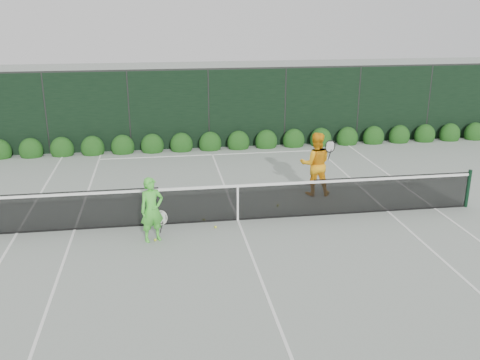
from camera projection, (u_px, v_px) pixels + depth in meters
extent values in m
plane|color=gray|center=(238.00, 220.00, 13.90)|extent=(80.00, 80.00, 0.00)
cylinder|color=#11331E|center=(468.00, 188.00, 14.66)|extent=(0.10, 0.10, 1.07)
cube|color=black|center=(69.00, 211.00, 13.14)|extent=(4.40, 0.01, 1.02)
cube|color=black|center=(238.00, 203.00, 13.75)|extent=(4.00, 0.01, 0.96)
cube|color=black|center=(392.00, 194.00, 14.35)|extent=(4.40, 0.01, 1.02)
cube|color=white|center=(238.00, 186.00, 13.61)|extent=(12.80, 0.03, 0.07)
cube|color=black|center=(238.00, 219.00, 13.90)|extent=(12.80, 0.02, 0.04)
cube|color=white|center=(238.00, 204.00, 13.76)|extent=(0.05, 0.03, 0.91)
imported|color=#4DD03D|center=(152.00, 210.00, 12.49)|extent=(0.66, 0.55, 1.56)
torus|color=silver|center=(161.00, 218.00, 12.69)|extent=(0.30, 0.03, 0.30)
cylinder|color=black|center=(161.00, 227.00, 12.77)|extent=(0.10, 0.03, 0.30)
imported|color=#FFA915|center=(315.00, 164.00, 15.51)|extent=(1.00, 0.83, 1.87)
torus|color=black|center=(330.00, 146.00, 15.19)|extent=(0.30, 0.02, 0.30)
cylinder|color=black|center=(330.00, 154.00, 15.27)|extent=(0.10, 0.03, 0.30)
cube|color=white|center=(17.00, 233.00, 13.11)|extent=(0.06, 23.77, 0.01)
cube|color=white|center=(435.00, 208.00, 14.69)|extent=(0.06, 23.77, 0.01)
cube|color=white|center=(75.00, 230.00, 13.31)|extent=(0.06, 23.77, 0.01)
cube|color=white|center=(387.00, 211.00, 14.50)|extent=(0.06, 23.77, 0.01)
cube|color=white|center=(200.00, 124.00, 25.05)|extent=(11.03, 0.06, 0.01)
cube|color=white|center=(212.00, 155.00, 19.91)|extent=(8.23, 0.06, 0.01)
cube|color=white|center=(238.00, 220.00, 13.90)|extent=(0.06, 12.80, 0.01)
cube|color=black|center=(209.00, 109.00, 20.47)|extent=(32.00, 0.06, 3.00)
cube|color=#262826|center=(208.00, 69.00, 19.99)|extent=(32.00, 0.06, 0.06)
cylinder|color=#262826|center=(46.00, 114.00, 19.60)|extent=(0.08, 0.08, 3.00)
cylinder|color=#262826|center=(129.00, 112.00, 20.03)|extent=(0.08, 0.08, 3.00)
cylinder|color=#262826|center=(209.00, 109.00, 20.47)|extent=(0.08, 0.08, 3.00)
cylinder|color=#262826|center=(285.00, 107.00, 20.90)|extent=(0.08, 0.08, 3.00)
cylinder|color=#262826|center=(358.00, 105.00, 21.34)|extent=(0.08, 0.08, 3.00)
cylinder|color=#262826|center=(429.00, 103.00, 21.77)|extent=(0.08, 0.08, 3.00)
ellipsoid|color=#12350E|center=(0.00, 152.00, 19.42)|extent=(0.86, 0.65, 0.94)
ellipsoid|color=#12350E|center=(31.00, 151.00, 19.58)|extent=(0.86, 0.65, 0.94)
ellipsoid|color=#12350E|center=(62.00, 149.00, 19.74)|extent=(0.86, 0.65, 0.94)
ellipsoid|color=#12350E|center=(93.00, 148.00, 19.90)|extent=(0.86, 0.65, 0.94)
ellipsoid|color=#12350E|center=(123.00, 147.00, 20.06)|extent=(0.86, 0.65, 0.94)
ellipsoid|color=#12350E|center=(152.00, 146.00, 20.22)|extent=(0.86, 0.65, 0.94)
ellipsoid|color=#12350E|center=(182.00, 145.00, 20.38)|extent=(0.86, 0.65, 0.94)
ellipsoid|color=#12350E|center=(210.00, 144.00, 20.54)|extent=(0.86, 0.65, 0.94)
ellipsoid|color=#12350E|center=(238.00, 143.00, 20.70)|extent=(0.86, 0.65, 0.94)
ellipsoid|color=#12350E|center=(266.00, 142.00, 20.86)|extent=(0.86, 0.65, 0.94)
ellipsoid|color=#12350E|center=(294.00, 140.00, 21.01)|extent=(0.86, 0.65, 0.94)
ellipsoid|color=#12350E|center=(321.00, 139.00, 21.17)|extent=(0.86, 0.65, 0.94)
ellipsoid|color=#12350E|center=(347.00, 138.00, 21.33)|extent=(0.86, 0.65, 0.94)
ellipsoid|color=#12350E|center=(373.00, 137.00, 21.49)|extent=(0.86, 0.65, 0.94)
ellipsoid|color=#12350E|center=(399.00, 136.00, 21.65)|extent=(0.86, 0.65, 0.94)
ellipsoid|color=#12350E|center=(425.00, 135.00, 21.81)|extent=(0.86, 0.65, 0.94)
ellipsoid|color=#12350E|center=(450.00, 135.00, 21.97)|extent=(0.86, 0.65, 0.94)
ellipsoid|color=#12350E|center=(474.00, 134.00, 22.13)|extent=(0.86, 0.65, 0.94)
sphere|color=#C9D42F|center=(204.00, 220.00, 13.83)|extent=(0.07, 0.07, 0.07)
sphere|color=#C9D42F|center=(216.00, 227.00, 13.40)|extent=(0.07, 0.07, 0.07)
sphere|color=#C9D42F|center=(278.00, 205.00, 14.83)|extent=(0.07, 0.07, 0.07)
sphere|color=#C9D42F|center=(155.00, 240.00, 12.67)|extent=(0.07, 0.07, 0.07)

